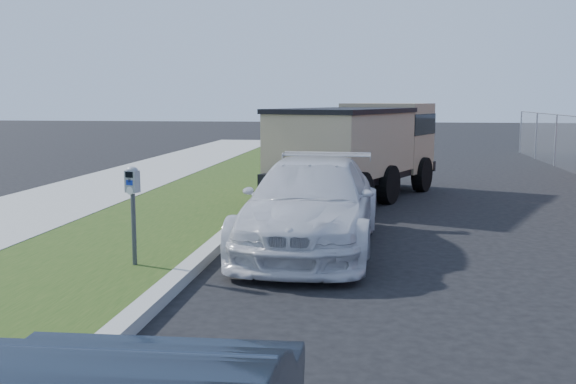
# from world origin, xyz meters

# --- Properties ---
(ground) EXTENTS (120.00, 120.00, 0.00)m
(ground) POSITION_xyz_m (0.00, 0.00, 0.00)
(ground) COLOR black
(ground) RESTS_ON ground
(streetside) EXTENTS (6.12, 50.00, 0.15)m
(streetside) POSITION_xyz_m (-5.57, 2.00, 0.07)
(streetside) COLOR gray
(streetside) RESTS_ON ground
(parking_meter) EXTENTS (0.21, 0.17, 1.33)m
(parking_meter) POSITION_xyz_m (-3.33, -0.12, 1.09)
(parking_meter) COLOR #3F4247
(parking_meter) RESTS_ON ground
(white_wagon) EXTENTS (2.08, 4.88, 1.40)m
(white_wagon) POSITION_xyz_m (-1.14, 1.75, 0.70)
(white_wagon) COLOR silver
(white_wagon) RESTS_ON ground
(dump_truck) EXTENTS (4.04, 6.03, 2.23)m
(dump_truck) POSITION_xyz_m (-0.56, 7.57, 1.25)
(dump_truck) COLOR black
(dump_truck) RESTS_ON ground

